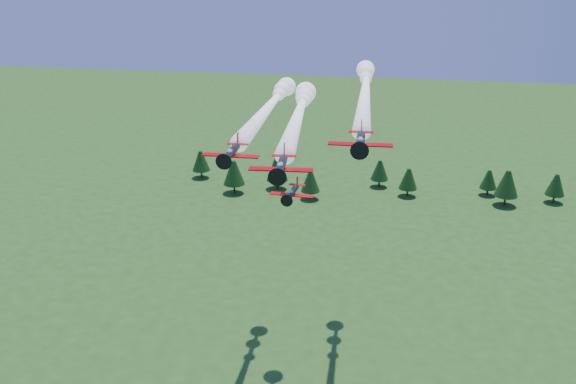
% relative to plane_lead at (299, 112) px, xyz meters
% --- Properties ---
extents(plane_lead, '(8.48, 47.12, 3.70)m').
position_rel_plane_lead_xyz_m(plane_lead, '(0.00, 0.00, 0.00)').
color(plane_lead, black).
rests_on(plane_lead, ground).
extents(plane_left, '(7.82, 50.32, 3.70)m').
position_rel_plane_lead_xyz_m(plane_left, '(-6.90, 11.82, -1.99)').
color(plane_left, black).
rests_on(plane_left, ground).
extents(plane_right, '(8.33, 57.62, 3.70)m').
position_rel_plane_lead_xyz_m(plane_right, '(9.55, 13.98, 0.96)').
color(plane_right, black).
rests_on(plane_right, ground).
extents(plane_slot, '(6.50, 7.05, 2.28)m').
position_rel_plane_lead_xyz_m(plane_slot, '(0.68, -10.99, -9.26)').
color(plane_slot, black).
rests_on(plane_slot, ground).
extents(treeline, '(136.71, 20.07, 11.00)m').
position_rel_plane_lead_xyz_m(treeline, '(16.15, 92.83, -42.94)').
color(treeline, '#382314').
rests_on(treeline, ground).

